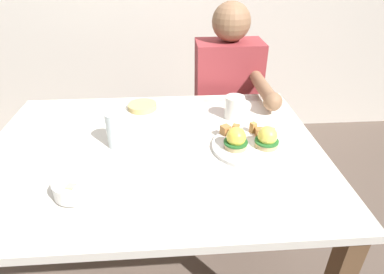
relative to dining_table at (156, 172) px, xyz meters
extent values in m
cube|color=white|center=(0.00, 0.00, 0.09)|extent=(1.20, 0.90, 0.03)
cube|color=#B23838|center=(0.00, -0.40, 0.10)|extent=(1.20, 0.06, 0.00)
cube|color=#B23838|center=(0.00, 0.40, 0.10)|extent=(1.20, 0.06, 0.00)
cube|color=brown|center=(-0.55, 0.40, -0.28)|extent=(0.06, 0.06, 0.71)
cube|color=brown|center=(0.55, 0.40, -0.28)|extent=(0.06, 0.06, 0.71)
cylinder|color=white|center=(0.34, -0.03, 0.11)|extent=(0.27, 0.27, 0.01)
cylinder|color=tan|center=(0.29, -0.04, 0.13)|extent=(0.08, 0.08, 0.02)
cylinder|color=#236028|center=(0.29, -0.04, 0.14)|extent=(0.08, 0.08, 0.01)
sphere|color=yellow|center=(0.29, -0.04, 0.16)|extent=(0.07, 0.07, 0.07)
cylinder|color=tan|center=(0.40, -0.04, 0.13)|extent=(0.08, 0.08, 0.02)
cylinder|color=#286B2D|center=(0.40, -0.04, 0.14)|extent=(0.08, 0.08, 0.01)
sphere|color=#F7DB56|center=(0.40, -0.04, 0.16)|extent=(0.07, 0.07, 0.07)
cube|color=#B77A42|center=(0.29, 0.04, 0.13)|extent=(0.03, 0.03, 0.03)
cube|color=#AD7038|center=(0.39, 0.04, 0.13)|extent=(0.03, 0.03, 0.03)
cube|color=#B77A42|center=(0.27, 0.06, 0.14)|extent=(0.04, 0.04, 0.03)
cube|color=#AD7038|center=(0.31, 0.08, 0.13)|extent=(0.03, 0.03, 0.03)
cube|color=tan|center=(0.42, 0.01, 0.14)|extent=(0.04, 0.04, 0.04)
cube|color=tan|center=(0.37, 0.06, 0.14)|extent=(0.03, 0.03, 0.04)
cylinder|color=white|center=(-0.22, -0.24, 0.11)|extent=(0.10, 0.10, 0.01)
cylinder|color=white|center=(-0.22, -0.24, 0.14)|extent=(0.12, 0.12, 0.04)
cube|color=#EA6B70|center=(-0.24, -0.25, 0.14)|extent=(0.03, 0.03, 0.02)
cube|color=#B7E093|center=(-0.21, -0.22, 0.14)|extent=(0.03, 0.03, 0.02)
cube|color=#EA6B70|center=(-0.24, -0.26, 0.14)|extent=(0.03, 0.03, 0.02)
cube|color=#B7E093|center=(-0.22, -0.27, 0.15)|extent=(0.03, 0.03, 0.02)
cube|color=#F4DB66|center=(-0.22, -0.24, 0.14)|extent=(0.03, 0.03, 0.02)
cube|color=#EA6B70|center=(-0.23, -0.23, 0.14)|extent=(0.03, 0.03, 0.03)
cube|color=#EA6B70|center=(-0.21, -0.24, 0.13)|extent=(0.03, 0.03, 0.02)
cube|color=#F4A85B|center=(-0.22, -0.25, 0.14)|extent=(0.03, 0.03, 0.03)
cube|color=#EA6B70|center=(-0.20, -0.22, 0.13)|extent=(0.04, 0.04, 0.03)
cylinder|color=white|center=(0.33, 0.21, 0.15)|extent=(0.08, 0.08, 0.09)
cylinder|color=black|center=(0.33, 0.21, 0.20)|extent=(0.07, 0.07, 0.01)
torus|color=white|center=(0.37, 0.21, 0.16)|extent=(0.06, 0.02, 0.06)
cube|color=silver|center=(-0.40, 0.13, 0.11)|extent=(0.12, 0.02, 0.00)
cube|color=silver|center=(-0.32, 0.13, 0.11)|extent=(0.04, 0.03, 0.00)
cylinder|color=silver|center=(-0.13, 0.03, 0.17)|extent=(0.07, 0.07, 0.13)
cylinder|color=silver|center=(-0.13, 0.03, 0.15)|extent=(0.06, 0.06, 0.08)
cylinder|color=white|center=(-0.06, 0.30, 0.11)|extent=(0.20, 0.20, 0.01)
cylinder|color=#DBBC70|center=(-0.06, 0.30, 0.13)|extent=(0.12, 0.12, 0.02)
cylinder|color=#33333D|center=(0.28, 0.53, -0.41)|extent=(0.11, 0.11, 0.45)
cylinder|color=#33333D|center=(0.46, 0.53, -0.41)|extent=(0.11, 0.11, 0.45)
cube|color=#993338|center=(0.37, 0.63, 0.07)|extent=(0.34, 0.20, 0.50)
sphere|color=#936B4C|center=(0.37, 0.63, 0.41)|extent=(0.19, 0.19, 0.19)
cylinder|color=#936B4C|center=(0.49, 0.38, 0.17)|extent=(0.06, 0.30, 0.06)
sphere|color=#936B4C|center=(0.49, 0.23, 0.17)|extent=(0.08, 0.08, 0.08)
camera|label=1|loc=(0.07, -0.97, 0.73)|focal=30.06mm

